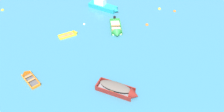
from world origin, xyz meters
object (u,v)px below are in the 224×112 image
(mooring_buoy_between_boats_left, at_px, (84,24))
(mooring_buoy_outer_edge, at_px, (175,11))
(rowboat_green_foreground_center, at_px, (116,31))
(rowboat_yellow_far_back, at_px, (73,34))
(mooring_buoy_trailing, at_px, (3,10))
(rowboat_maroon_outer_right, at_px, (121,90))
(mooring_buoy_far_field, at_px, (159,9))
(rowboat_orange_near_right, at_px, (28,76))
(motor_launch_turquoise_outer_left, at_px, (104,6))
(mooring_buoy_central, at_px, (147,25))

(mooring_buoy_between_boats_left, relative_size, mooring_buoy_outer_edge, 0.75)
(rowboat_green_foreground_center, relative_size, rowboat_yellow_far_back, 1.58)
(rowboat_green_foreground_center, xyz_separation_m, rowboat_yellow_far_back, (-6.14, 0.27, -0.10))
(rowboat_yellow_far_back, xyz_separation_m, mooring_buoy_trailing, (-11.10, 8.29, -0.12))
(rowboat_maroon_outer_right, distance_m, mooring_buoy_far_field, 18.97)
(rowboat_orange_near_right, bearing_deg, motor_launch_turquoise_outer_left, 53.54)
(mooring_buoy_between_boats_left, height_order, mooring_buoy_far_field, mooring_buoy_far_field)
(rowboat_green_foreground_center, xyz_separation_m, mooring_buoy_outer_edge, (10.07, 4.44, -0.22))
(motor_launch_turquoise_outer_left, bearing_deg, mooring_buoy_far_field, -7.54)
(motor_launch_turquoise_outer_left, xyz_separation_m, mooring_buoy_trailing, (-16.30, 1.89, -0.57))
(rowboat_maroon_outer_right, bearing_deg, rowboat_yellow_far_back, 113.49)
(mooring_buoy_central, bearing_deg, rowboat_green_foreground_center, -165.78)
(rowboat_maroon_outer_right, height_order, mooring_buoy_far_field, rowboat_maroon_outer_right)
(rowboat_green_foreground_center, bearing_deg, rowboat_yellow_far_back, 177.46)
(mooring_buoy_between_boats_left, bearing_deg, motor_launch_turquoise_outer_left, 49.08)
(rowboat_yellow_far_back, relative_size, mooring_buoy_between_boats_left, 8.77)
(motor_launch_turquoise_outer_left, relative_size, mooring_buoy_trailing, 10.40)
(rowboat_green_foreground_center, distance_m, mooring_buoy_between_boats_left, 5.16)
(rowboat_green_foreground_center, relative_size, mooring_buoy_far_field, 9.75)
(rowboat_green_foreground_center, relative_size, mooring_buoy_central, 10.07)
(mooring_buoy_between_boats_left, bearing_deg, rowboat_yellow_far_back, -125.85)
(rowboat_maroon_outer_right, height_order, mooring_buoy_trailing, rowboat_maroon_outer_right)
(rowboat_maroon_outer_right, relative_size, mooring_buoy_central, 10.32)
(rowboat_orange_near_right, xyz_separation_m, mooring_buoy_central, (16.03, 8.55, -0.15))
(mooring_buoy_far_field, bearing_deg, motor_launch_turquoise_outer_left, 172.46)
(rowboat_green_foreground_center, bearing_deg, rowboat_orange_near_right, -146.94)
(mooring_buoy_central, height_order, mooring_buoy_outer_edge, mooring_buoy_central)
(mooring_buoy_central, height_order, mooring_buoy_between_boats_left, mooring_buoy_central)
(motor_launch_turquoise_outer_left, bearing_deg, mooring_buoy_outer_edge, -11.42)
(motor_launch_turquoise_outer_left, height_order, mooring_buoy_trailing, motor_launch_turquoise_outer_left)
(rowboat_yellow_far_back, height_order, mooring_buoy_trailing, rowboat_yellow_far_back)
(rowboat_yellow_far_back, xyz_separation_m, mooring_buoy_outer_edge, (16.21, 4.17, -0.12))
(rowboat_yellow_far_back, xyz_separation_m, rowboat_maroon_outer_right, (4.97, -11.44, 0.32))
(mooring_buoy_between_boats_left, height_order, mooring_buoy_outer_edge, mooring_buoy_outer_edge)
(rowboat_green_foreground_center, distance_m, mooring_buoy_far_field, 9.61)
(mooring_buoy_central, relative_size, mooring_buoy_outer_edge, 1.02)
(rowboat_yellow_far_back, bearing_deg, rowboat_green_foreground_center, -2.54)
(rowboat_yellow_far_back, bearing_deg, rowboat_orange_near_right, -124.07)
(rowboat_green_foreground_center, bearing_deg, mooring_buoy_between_boats_left, 149.11)
(mooring_buoy_outer_edge, bearing_deg, rowboat_maroon_outer_right, -125.76)
(rowboat_green_foreground_center, height_order, mooring_buoy_between_boats_left, rowboat_green_foreground_center)
(motor_launch_turquoise_outer_left, height_order, mooring_buoy_between_boats_left, motor_launch_turquoise_outer_left)
(rowboat_green_foreground_center, height_order, mooring_buoy_trailing, rowboat_green_foreground_center)
(motor_launch_turquoise_outer_left, bearing_deg, mooring_buoy_trailing, 173.38)
(motor_launch_turquoise_outer_left, height_order, mooring_buoy_outer_edge, motor_launch_turquoise_outer_left)
(mooring_buoy_central, xyz_separation_m, mooring_buoy_trailing, (-21.97, 7.36, 0.00))
(mooring_buoy_between_boats_left, bearing_deg, mooring_buoy_trailing, 155.25)
(rowboat_maroon_outer_right, distance_m, mooring_buoy_outer_edge, 19.24)
(rowboat_yellow_far_back, bearing_deg, motor_launch_turquoise_outer_left, 50.88)
(rowboat_yellow_far_back, distance_m, mooring_buoy_between_boats_left, 2.93)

